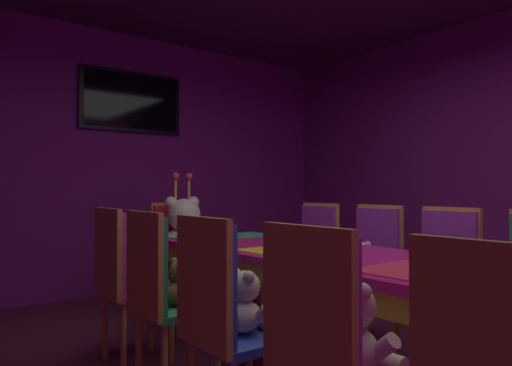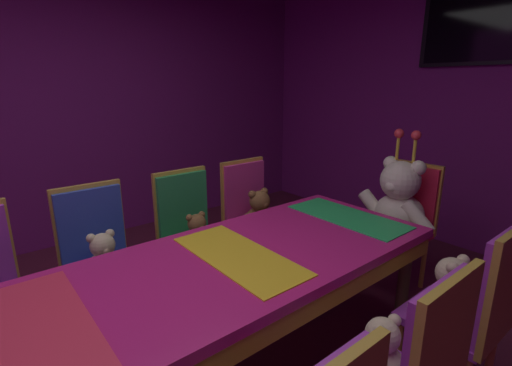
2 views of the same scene
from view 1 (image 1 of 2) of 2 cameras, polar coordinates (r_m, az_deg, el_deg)
name	(u,v)px [view 1 (image 1 of 2)]	position (r m, az deg, el deg)	size (l,w,h in m)	color
wall_back	(128,162)	(5.29, -15.30, 2.43)	(5.20, 0.12, 2.80)	#721E72
banquet_table	(354,271)	(2.63, 11.88, -10.50)	(0.90, 3.08, 0.75)	#C61E72
chair_left_1	(323,342)	(1.64, 8.22, -18.67)	(0.42, 0.41, 0.98)	purple
teddy_left_1	(353,334)	(1.74, 11.79, -17.51)	(0.27, 0.35, 0.33)	beige
chair_left_2	(218,307)	(2.08, -4.61, -14.78)	(0.42, 0.41, 0.98)	#2D47B2
teddy_left_2	(246,305)	(2.17, -1.29, -14.68)	(0.23, 0.30, 0.29)	beige
chair_left_3	(158,283)	(2.62, -11.90, -11.87)	(0.42, 0.41, 0.98)	#268C4C
teddy_left_3	(181,285)	(2.69, -9.10, -12.18)	(0.21, 0.27, 0.26)	brown
chair_left_4	(120,269)	(3.13, -16.27, -10.06)	(0.42, 0.41, 0.98)	#CC338C
teddy_left_4	(142,267)	(3.18, -13.76, -9.89)	(0.27, 0.35, 0.33)	brown
chair_right_2	(445,267)	(3.33, 22.01, -9.48)	(0.42, 0.41, 0.98)	purple
teddy_right_2	(432,273)	(3.21, 20.68, -10.18)	(0.22, 0.29, 0.27)	#9E7247
chair_right_3	(373,257)	(3.66, 14.10, -8.72)	(0.42, 0.41, 0.98)	purple
teddy_right_3	(361,262)	(3.56, 12.64, -9.34)	(0.22, 0.28, 0.27)	beige
chair_right_4	(314,249)	(4.07, 7.11, -7.95)	(0.42, 0.41, 0.98)	purple
teddy_right_4	(302,251)	(3.97, 5.59, -8.19)	(0.26, 0.33, 0.31)	beige
throne_chair	(176,246)	(4.30, -9.77, -7.56)	(0.41, 0.42, 0.98)	red
king_teddy_bear	(184,234)	(4.14, -8.72, -6.21)	(0.62, 0.48, 0.79)	silver
wall_tv	(132,102)	(5.28, -14.89, 9.54)	(1.12, 0.06, 0.65)	black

